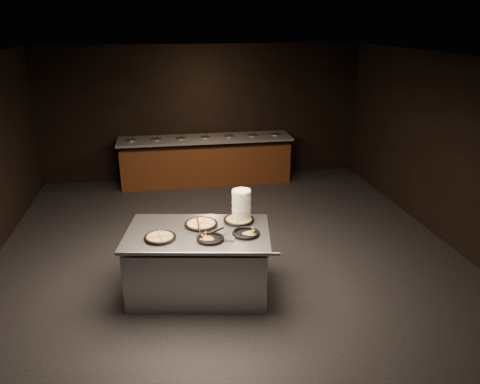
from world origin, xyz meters
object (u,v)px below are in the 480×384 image
(plate_stack, at_px, (241,205))
(pan_veggie_whole, at_px, (160,237))
(pan_cheese_whole, at_px, (201,224))
(serving_counter, at_px, (199,263))

(plate_stack, height_order, pan_veggie_whole, plate_stack)
(pan_veggie_whole, height_order, pan_cheese_whole, same)
(serving_counter, bearing_deg, plate_stack, 35.24)
(plate_stack, distance_m, pan_veggie_whole, 1.17)
(pan_veggie_whole, bearing_deg, plate_stack, 20.70)
(plate_stack, relative_size, pan_cheese_whole, 0.95)
(plate_stack, bearing_deg, pan_cheese_whole, -170.10)
(pan_veggie_whole, xyz_separation_m, pan_cheese_whole, (0.53, 0.31, 0.00))
(serving_counter, height_order, plate_stack, plate_stack)
(pan_veggie_whole, relative_size, pan_cheese_whole, 0.90)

